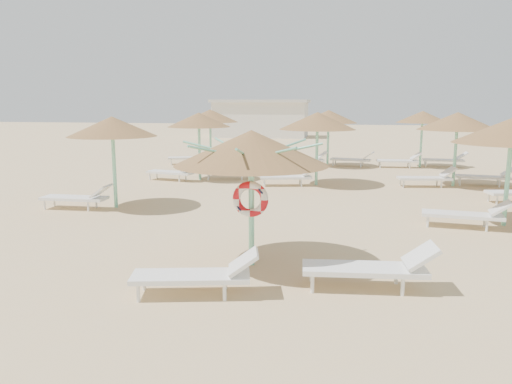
# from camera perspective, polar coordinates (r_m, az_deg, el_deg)

# --- Properties ---
(ground) EXTENTS (120.00, 120.00, 0.00)m
(ground) POSITION_cam_1_polar(r_m,az_deg,el_deg) (9.45, 1.33, -8.82)
(ground) COLOR tan
(ground) RESTS_ON ground
(main_palapa) EXTENTS (2.88, 2.88, 2.58)m
(main_palapa) POSITION_cam_1_polar(r_m,az_deg,el_deg) (9.24, -0.54, 4.98)
(main_palapa) COLOR #7FDDB6
(main_palapa) RESTS_ON ground
(lounger_main_a) EXTENTS (2.12, 1.02, 0.74)m
(lounger_main_a) POSITION_cam_1_polar(r_m,az_deg,el_deg) (8.19, -6.50, -9.32)
(lounger_main_a) COLOR white
(lounger_main_a) RESTS_ON ground
(lounger_main_b) EXTENTS (2.24, 0.85, 0.80)m
(lounger_main_b) POSITION_cam_1_polar(r_m,az_deg,el_deg) (8.61, 13.22, -8.35)
(lounger_main_b) COLOR white
(lounger_main_b) RESTS_ON ground
(palapa_field) EXTENTS (20.21, 14.16, 2.72)m
(palapa_field) POSITION_cam_1_polar(r_m,az_deg,el_deg) (19.23, 16.34, 7.56)
(palapa_field) COLOR #7FDDB6
(palapa_field) RESTS_ON ground
(service_hut) EXTENTS (8.40, 4.40, 3.25)m
(service_hut) POSITION_cam_1_polar(r_m,az_deg,el_deg) (44.46, 0.57, 8.44)
(service_hut) COLOR silver
(service_hut) RESTS_ON ground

